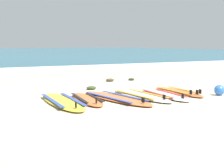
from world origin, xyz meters
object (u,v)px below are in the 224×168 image
object	(u,v)px
surfboard_5	(178,92)
surfboard_3	(141,95)
surfboard_2	(116,98)
surfboard_0	(62,101)
beach_ball	(219,90)
surfboard_4	(164,95)
surfboard_1	(87,99)

from	to	relation	value
surfboard_5	surfboard_3	bearing A→B (deg)	-175.07
surfboard_2	surfboard_0	bearing A→B (deg)	173.20
surfboard_2	beach_ball	world-z (taller)	beach_ball
surfboard_5	surfboard_2	bearing A→B (deg)	-175.68
surfboard_0	surfboard_5	distance (m)	3.14
surfboard_4	surfboard_5	world-z (taller)	same
surfboard_1	surfboard_3	world-z (taller)	same
surfboard_1	surfboard_4	distance (m)	1.94
surfboard_4	beach_ball	size ratio (longest dim) A/B	8.16
surfboard_0	surfboard_2	world-z (taller)	same
surfboard_0	surfboard_4	xyz separation A→B (m)	(2.50, -0.26, 0.00)
surfboard_4	surfboard_0	bearing A→B (deg)	173.99
surfboard_1	surfboard_5	distance (m)	2.56
surfboard_2	surfboard_3	world-z (taller)	same
surfboard_2	surfboard_3	bearing A→B (deg)	3.29
surfboard_1	surfboard_4	bearing A→B (deg)	-8.48
surfboard_1	beach_ball	size ratio (longest dim) A/B	7.71
surfboard_0	surfboard_5	size ratio (longest dim) A/B	1.27
surfboard_3	surfboard_1	bearing A→B (deg)	174.57
beach_ball	surfboard_0	bearing A→B (deg)	168.41
surfboard_1	surfboard_2	world-z (taller)	same
surfboard_2	surfboard_4	xyz separation A→B (m)	(1.27, -0.12, 0.00)
surfboard_1	surfboard_2	size ratio (longest dim) A/B	0.78
surfboard_3	surfboard_4	xyz separation A→B (m)	(0.56, -0.16, 0.00)
surfboard_1	surfboard_5	bearing A→B (deg)	-0.56
surfboard_1	surfboard_5	xyz separation A→B (m)	(2.56, -0.02, 0.00)
surfboard_1	surfboard_5	world-z (taller)	same
surfboard_3	surfboard_4	world-z (taller)	same
surfboard_3	beach_ball	xyz separation A→B (m)	(1.86, -0.67, 0.09)
surfboard_0	surfboard_4	bearing A→B (deg)	-6.01
surfboard_0	surfboard_2	bearing A→B (deg)	-6.80
surfboard_0	surfboard_4	distance (m)	2.51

